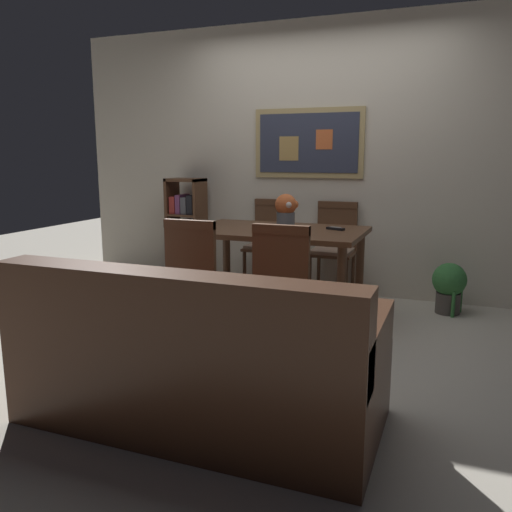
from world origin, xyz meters
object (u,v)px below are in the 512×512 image
object	(u,v)px
dining_chair_far_right	(334,242)
leather_couch	(195,365)
bookshelf	(187,237)
potted_ivy	(449,286)
tv_remote	(335,229)
dining_chair_near_left	(197,270)
dining_table	(277,241)
flower_vase	(286,210)
dining_chair_near_right	(285,278)
dining_chair_far_left	(270,237)

from	to	relation	value
dining_chair_far_right	leather_couch	size ratio (longest dim) A/B	0.51
bookshelf	potted_ivy	bearing A→B (deg)	-2.38
dining_chair_far_right	tv_remote	xyz separation A→B (m)	(0.15, -0.66, 0.22)
dining_chair_near_left	potted_ivy	bearing A→B (deg)	40.10
dining_table	dining_chair_near_left	xyz separation A→B (m)	(-0.32, -0.80, -0.11)
dining_table	potted_ivy	world-z (taller)	dining_table
flower_vase	dining_table	bearing A→B (deg)	-148.96
tv_remote	dining_chair_near_right	bearing A→B (deg)	-97.49
leather_couch	dining_chair_near_left	bearing A→B (deg)	116.88
dining_chair_near_left	dining_table	bearing A→B (deg)	67.94
dining_table	dining_chair_near_right	world-z (taller)	dining_chair_near_right
dining_chair_far_left	dining_chair_far_right	size ratio (longest dim) A/B	1.00
bookshelf	flower_vase	size ratio (longest dim) A/B	3.86
dining_table	potted_ivy	bearing A→B (deg)	24.46
dining_chair_near_right	leather_couch	distance (m)	1.07
dining_table	dining_chair_far_left	xyz separation A→B (m)	(-0.36, 0.82, -0.11)
dining_table	dining_chair_far_right	bearing A→B (deg)	68.40
dining_chair_near_right	flower_vase	world-z (taller)	flower_vase
bookshelf	flower_vase	distance (m)	1.53
dining_chair_far_right	tv_remote	size ratio (longest dim) A/B	5.63
dining_chair_far_left	flower_vase	xyz separation A→B (m)	(0.42, -0.78, 0.37)
dining_table	tv_remote	size ratio (longest dim) A/B	8.78
flower_vase	tv_remote	bearing A→B (deg)	11.75
dining_chair_far_left	dining_chair_near_right	distance (m)	1.77
leather_couch	dining_chair_far_right	bearing A→B (deg)	87.73
dining_chair_far_right	flower_vase	size ratio (longest dim) A/B	3.16
dining_table	dining_chair_near_right	bearing A→B (deg)	-67.14
dining_chair_near_left	leather_couch	xyz separation A→B (m)	(0.53, -1.05, -0.23)
potted_ivy	flower_vase	distance (m)	1.56
leather_couch	flower_vase	world-z (taller)	flower_vase
dining_chair_near_left	dining_chair_far_right	xyz separation A→B (m)	(0.63, 1.58, 0.00)
flower_vase	leather_couch	bearing A→B (deg)	-85.73
bookshelf	dining_table	bearing A→B (deg)	-30.30
dining_chair_far_left	bookshelf	world-z (taller)	bookshelf
flower_vase	dining_chair_near_right	bearing A→B (deg)	-72.05
dining_table	dining_chair_near_left	distance (m)	0.87
dining_table	leather_couch	bearing A→B (deg)	-83.60
dining_chair_near_left	leather_couch	world-z (taller)	dining_chair_near_left
dining_chair_far_left	dining_chair_near_left	size ratio (longest dim) A/B	1.00
dining_table	tv_remote	xyz separation A→B (m)	(0.46, 0.12, 0.11)
dining_chair_near_left	tv_remote	xyz separation A→B (m)	(0.79, 0.92, 0.22)
flower_vase	dining_chair_far_right	bearing A→B (deg)	71.82
dining_chair_near_right	bookshelf	xyz separation A→B (m)	(-1.58, 1.53, -0.03)
leather_couch	bookshelf	xyz separation A→B (m)	(-1.45, 2.57, 0.19)
potted_ivy	dining_chair_far_right	bearing A→B (deg)	170.86
dining_chair_far_right	leather_couch	bearing A→B (deg)	-92.27
dining_table	dining_chair_near_left	world-z (taller)	dining_chair_near_left
bookshelf	dining_chair_near_left	bearing A→B (deg)	-58.91
potted_ivy	dining_chair_far_left	bearing A→B (deg)	173.17
dining_chair_near_right	flower_vase	size ratio (longest dim) A/B	3.16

